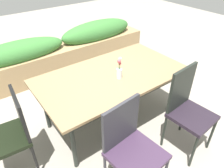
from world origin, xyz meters
TOP-DOWN VIEW (x-y plane):
  - ground_plane at (0.00, 0.00)m, footprint 12.00×12.00m
  - dining_table at (0.09, -0.03)m, footprint 1.78×0.99m
  - chair_near_right at (0.49, -0.85)m, footprint 0.44×0.44m
  - chair_near_left at (-0.32, -0.85)m, footprint 0.48×0.48m
  - chair_end_left at (-1.12, -0.04)m, footprint 0.46×0.46m
  - flower_vase at (0.11, -0.15)m, footprint 0.07×0.06m
  - planter_box at (0.20, 1.58)m, footprint 3.33×0.49m

SIDE VIEW (x-z plane):
  - ground_plane at x=0.00m, z-range 0.00..0.00m
  - planter_box at x=0.20m, z-range -0.02..0.77m
  - chair_end_left at x=-1.12m, z-range 0.07..0.97m
  - chair_near_left at x=-0.32m, z-range 0.06..0.99m
  - chair_near_right at x=0.49m, z-range 0.07..1.06m
  - dining_table at x=0.09m, z-range 0.31..1.02m
  - flower_vase at x=0.11m, z-range 0.68..0.94m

